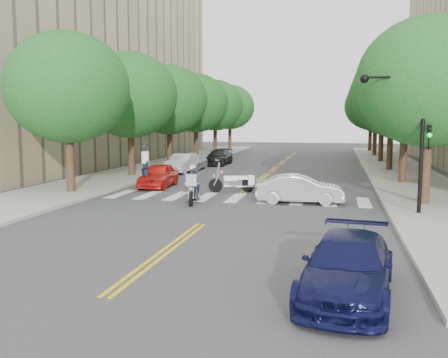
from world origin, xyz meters
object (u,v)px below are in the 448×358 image
(sedan_blue, at_px, (348,267))
(convertible, at_px, (300,189))
(motorcycle_police, at_px, (193,186))
(motorcycle_parked, at_px, (236,182))
(officer_standing, at_px, (145,171))

(sedan_blue, bearing_deg, convertible, 105.46)
(motorcycle_police, bearing_deg, motorcycle_parked, -117.77)
(motorcycle_police, height_order, convertible, motorcycle_police)
(officer_standing, distance_m, convertible, 9.29)
(motorcycle_police, relative_size, motorcycle_parked, 0.91)
(motorcycle_parked, xyz_separation_m, convertible, (3.65, -2.92, 0.11))
(motorcycle_police, distance_m, officer_standing, 5.58)
(motorcycle_parked, bearing_deg, officer_standing, 73.00)
(motorcycle_parked, relative_size, officer_standing, 1.19)
(motorcycle_parked, relative_size, convertible, 0.60)
(convertible, xyz_separation_m, sedan_blue, (1.96, -12.32, 0.00))
(officer_standing, distance_m, sedan_blue, 18.64)
(officer_standing, bearing_deg, motorcycle_parked, 46.47)
(officer_standing, bearing_deg, sedan_blue, -8.71)
(motorcycle_parked, bearing_deg, convertible, -146.27)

